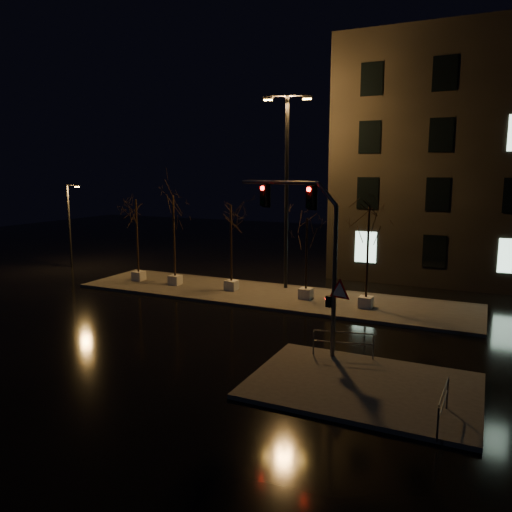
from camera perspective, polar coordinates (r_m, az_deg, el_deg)
The scene contains 13 objects.
ground at distance 22.30m, azimuth -5.04°, elevation -8.05°, with size 90.00×90.00×0.00m, color black.
median at distance 27.44m, azimuth 1.26°, elevation -4.50°, with size 22.00×5.00×0.15m, color #423F3B.
sidewalk_corner at distance 16.60m, azimuth 12.09°, elevation -14.29°, with size 7.00×5.00×0.15m, color #423F3B.
tree_0 at distance 31.13m, azimuth -13.51°, elevation 4.28°, with size 1.80×1.80×5.10m.
tree_1 at distance 29.44m, azimuth -9.41°, elevation 4.62°, with size 1.80×1.80×5.43m.
tree_2 at distance 27.74m, azimuth -2.88°, elevation 3.67°, with size 1.80×1.80×4.94m.
tree_3 at distance 25.93m, azimuth 5.82°, elevation 2.26°, with size 1.80×1.80×4.37m.
tree_4 at distance 24.57m, azimuth 12.73°, elevation 3.04°, with size 1.80×1.80×5.14m.
traffic_signal_mast at distance 18.19m, azimuth 6.33°, elevation 1.71°, with size 4.94×1.54×6.26m.
streetlight_main at distance 28.18m, azimuth 3.53°, elevation 8.75°, with size 2.66×0.98×10.75m.
streetlight_far at distance 37.99m, azimuth -20.47°, elevation 3.67°, with size 1.16×0.21×5.91m.
guard_rail_a at distance 18.42m, azimuth 9.92°, elevation -9.49°, with size 2.13×0.46×0.94m.
guard_rail_b at distance 14.50m, azimuth 20.61°, elevation -15.36°, with size 0.13×2.01×0.95m.
Camera 1 is at (10.73, -18.36, 6.71)m, focal length 35.00 mm.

